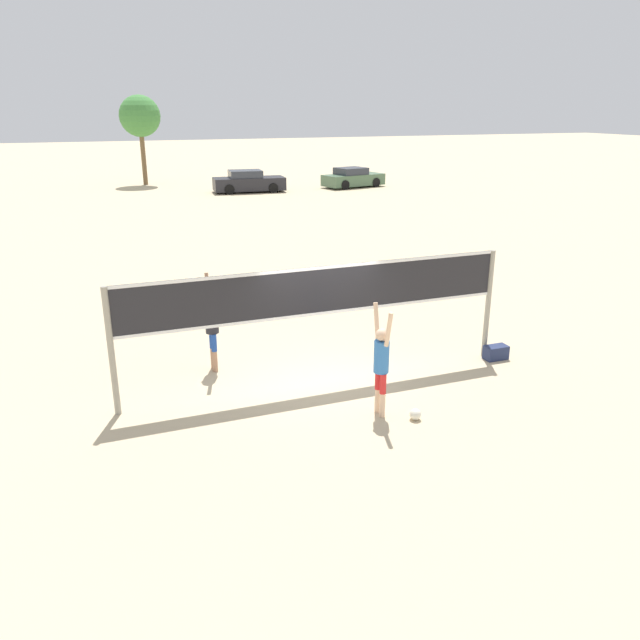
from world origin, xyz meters
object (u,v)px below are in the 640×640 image
at_px(player_spiker, 381,359).
at_px(tree_left_cluster, 140,117).
at_px(volleyball_net, 320,300).
at_px(volleyball, 415,414).
at_px(parked_car_near, 353,178).
at_px(parked_car_mid, 248,182).
at_px(gear_bag, 496,352).
at_px(player_blocker, 212,322).

bearing_deg(player_spiker, tree_left_cluster, 0.21).
xyz_separation_m(volleyball_net, volleyball, (1.03, -2.18, -1.67)).
distance_m(player_spiker, tree_left_cluster, 38.73).
distance_m(parked_car_near, parked_car_mid, 7.58).
distance_m(volleyball, gear_bag, 3.67).
xyz_separation_m(player_spiker, parked_car_mid, (5.85, 31.82, -0.45)).
bearing_deg(parked_car_mid, volleyball, -94.29).
distance_m(player_spiker, gear_bag, 4.05).
distance_m(volleyball_net, volleyball, 2.93).
height_order(volleyball_net, volleyball, volleyball_net).
distance_m(gear_bag, parked_car_near, 31.86).
distance_m(player_blocker, tree_left_cluster, 35.67).
xyz_separation_m(volleyball_net, tree_left_cluster, (0.38, 36.81, 2.96)).
relative_size(parked_car_near, parked_car_mid, 0.96).
bearing_deg(gear_bag, parked_car_mid, 85.85).
distance_m(player_spiker, parked_car_mid, 32.35).
relative_size(gear_bag, tree_left_cluster, 0.08).
distance_m(volleyball, parked_car_near, 34.72).
distance_m(parked_car_mid, tree_left_cluster, 9.90).
height_order(volleyball_net, player_blocker, volleyball_net).
xyz_separation_m(gear_bag, parked_car_mid, (2.20, 30.34, 0.50)).
relative_size(volleyball, parked_car_mid, 0.04).
bearing_deg(parked_car_mid, volleyball_net, -96.86).
distance_m(parked_car_near, tree_left_cluster, 15.71).
bearing_deg(volleyball_net, parked_car_near, 65.09).
bearing_deg(parked_car_near, volleyball_net, -127.58).
bearing_deg(gear_bag, volleyball, -148.62).
height_order(player_spiker, parked_car_near, player_spiker).
height_order(volleyball, gear_bag, gear_bag).
xyz_separation_m(player_blocker, tree_left_cluster, (2.31, 35.41, 3.63)).
bearing_deg(gear_bag, parked_car_near, 72.11).
bearing_deg(gear_bag, volleyball_net, 176.29).
relative_size(volleyball_net, parked_car_near, 1.76).
bearing_deg(volleyball, parked_car_near, 68.16).
height_order(player_blocker, tree_left_cluster, tree_left_cluster).
relative_size(volleyball_net, player_spiker, 3.90).
bearing_deg(player_blocker, player_spiker, 37.88).
bearing_deg(player_spiker, player_blocker, 37.88).
distance_m(player_spiker, volleyball, 1.20).
bearing_deg(tree_left_cluster, player_blocker, -93.73).
bearing_deg(volleyball_net, gear_bag, -3.71).
distance_m(player_blocker, volleyball, 4.75).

